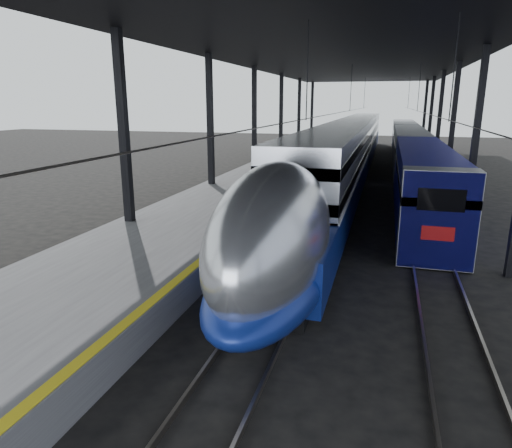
% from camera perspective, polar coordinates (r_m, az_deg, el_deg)
% --- Properties ---
extents(ground, '(160.00, 160.00, 0.00)m').
position_cam_1_polar(ground, '(14.68, -5.59, -9.63)').
color(ground, black).
rests_on(ground, ground).
extents(platform, '(6.00, 80.00, 1.00)m').
position_cam_1_polar(platform, '(33.95, 1.19, 5.44)').
color(platform, '#4C4C4F').
rests_on(platform, ground).
extents(yellow_strip, '(0.30, 80.00, 0.01)m').
position_cam_1_polar(yellow_strip, '(33.28, 5.89, 6.06)').
color(yellow_strip, gold).
rests_on(yellow_strip, platform).
extents(rails, '(6.52, 80.00, 0.16)m').
position_cam_1_polar(rails, '(32.95, 14.80, 3.92)').
color(rails, slate).
rests_on(rails, ground).
extents(canopy, '(18.00, 75.00, 9.47)m').
position_cam_1_polar(canopy, '(32.69, 11.07, 19.98)').
color(canopy, black).
rests_on(canopy, ground).
extents(tgv_train, '(3.22, 65.20, 4.62)m').
position_cam_1_polar(tgv_train, '(40.19, 11.69, 9.00)').
color(tgv_train, '#B6B9BE').
rests_on(tgv_train, ground).
extents(second_train, '(2.73, 56.05, 3.76)m').
position_cam_1_polar(second_train, '(44.69, 18.62, 8.77)').
color(second_train, navy).
rests_on(second_train, ground).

